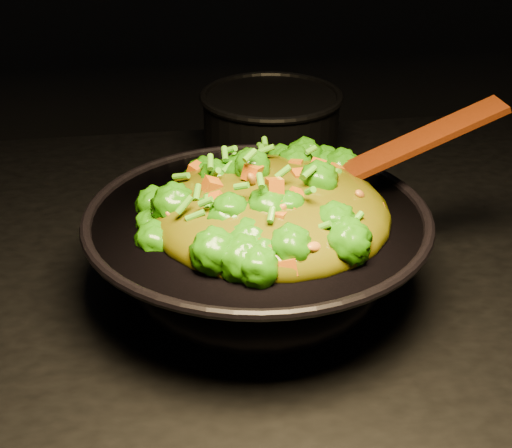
{
  "coord_description": "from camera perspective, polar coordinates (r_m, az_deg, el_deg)",
  "views": [
    {
      "loc": [
        -0.11,
        -0.81,
        1.41
      ],
      "look_at": [
        0.0,
        -0.06,
        0.99
      ],
      "focal_mm": 55.0,
      "sensor_mm": 36.0,
      "label": 1
    }
  ],
  "objects": [
    {
      "name": "back_pot",
      "position": [
        1.2,
        1.1,
        6.89
      ],
      "size": [
        0.23,
        0.23,
        0.12
      ],
      "primitive_type": "cylinder",
      "rotation": [
        0.0,
        0.0,
        -0.15
      ],
      "color": "black",
      "rests_on": "stovetop"
    },
    {
      "name": "spatula",
      "position": [
        0.9,
        9.77,
        5.06
      ],
      "size": [
        0.26,
        0.05,
        0.11
      ],
      "primitive_type": "cube",
      "rotation": [
        0.0,
        -0.38,
        0.03
      ],
      "color": "#371806",
      "rests_on": "wok"
    },
    {
      "name": "stir_fry",
      "position": [
        0.83,
        1.06,
        3.15
      ],
      "size": [
        0.33,
        0.33,
        0.09
      ],
      "primitive_type": null,
      "rotation": [
        0.0,
        0.0,
        0.35
      ],
      "color": "#257108",
      "rests_on": "wok"
    },
    {
      "name": "wok",
      "position": [
        0.88,
        0.1,
        -2.41
      ],
      "size": [
        0.49,
        0.49,
        0.1
      ],
      "primitive_type": null,
      "rotation": [
        0.0,
        0.0,
        0.43
      ],
      "color": "black",
      "rests_on": "stovetop"
    }
  ]
}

